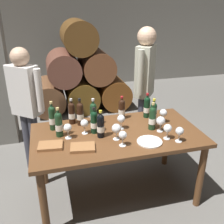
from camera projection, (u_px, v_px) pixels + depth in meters
The scene contains 29 objects.
ground_plane at pixel (117, 193), 2.91m from camera, with size 14.00×14.00×0.00m, color #66635E.
cellar_back_wall at pixel (69, 28), 6.07m from camera, with size 10.00×0.24×2.80m, color slate.
barrel_stack at pixel (80, 76), 4.95m from camera, with size 1.86×0.90×1.69m.
dining_table at pixel (117, 141), 2.64m from camera, with size 1.70×0.90×0.76m.
wine_bottle_0 at pixel (59, 124), 2.50m from camera, with size 0.07×0.07×0.30m.
wine_bottle_1 at pixel (122, 109), 2.88m from camera, with size 0.07×0.07×0.27m.
wine_bottle_2 at pixel (153, 113), 2.75m from camera, with size 0.07×0.07×0.29m.
wine_bottle_3 at pixel (147, 107), 2.92m from camera, with size 0.07×0.07×0.29m.
wine_bottle_4 at pixel (101, 126), 2.49m from camera, with size 0.07×0.07×0.28m.
wine_bottle_5 at pixel (52, 118), 2.63m from camera, with size 0.07×0.07×0.31m.
wine_bottle_6 at pixel (152, 118), 2.64m from camera, with size 0.07×0.07×0.29m.
wine_bottle_7 at pixel (93, 114), 2.72m from camera, with size 0.07×0.07×0.31m.
wine_bottle_8 at pixel (80, 113), 2.74m from camera, with size 0.07×0.07×0.30m.
wine_bottle_9 at pixel (94, 122), 2.57m from camera, with size 0.07×0.07×0.27m.
wine_bottle_10 at pixel (72, 113), 2.77m from camera, with size 0.07×0.07×0.28m.
wine_glass_0 at pixel (116, 129), 2.44m from camera, with size 0.09×0.09×0.16m.
wine_glass_1 at pixel (163, 113), 2.79m from camera, with size 0.08×0.08×0.16m.
wine_glass_2 at pixel (84, 124), 2.56m from camera, with size 0.08×0.08×0.15m.
wine_glass_3 at pixel (121, 119), 2.65m from camera, with size 0.08×0.08×0.16m.
wine_glass_4 at pixel (168, 129), 2.46m from camera, with size 0.08×0.08×0.15m.
wine_glass_5 at pixel (123, 136), 2.34m from camera, with size 0.08×0.08×0.15m.
wine_glass_6 at pixel (68, 128), 2.47m from camera, with size 0.08×0.08×0.15m.
wine_glass_7 at pixel (161, 121), 2.60m from camera, with size 0.09×0.09×0.16m.
wine_glass_8 at pixel (180, 131), 2.41m from camera, with size 0.08×0.08×0.15m.
tasting_notebook at pixel (50, 146), 2.35m from camera, with size 0.22×0.16×0.03m, color #936038.
leather_ledger at pixel (83, 147), 2.32m from camera, with size 0.22×0.16×0.03m, color #936038.
serving_plate at pixel (150, 142), 2.43m from camera, with size 0.24×0.24×0.01m, color white.
sommelier_presenting at pixel (145, 81), 3.29m from camera, with size 0.34×0.41×1.72m.
taster_seated_left at pixel (26, 102), 2.97m from camera, with size 0.40×0.34×1.54m.
Camera 1 is at (-0.64, -2.21, 2.00)m, focal length 41.28 mm.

